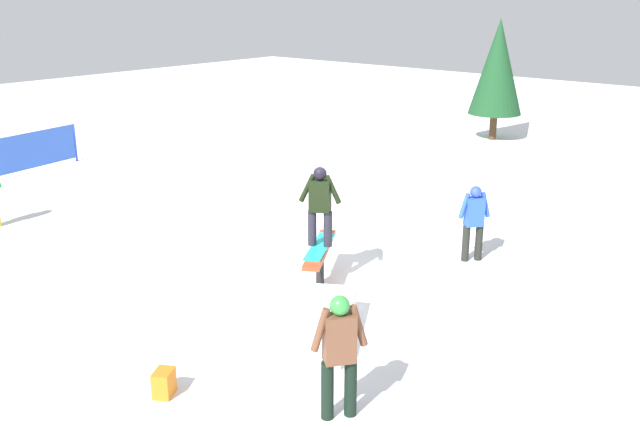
# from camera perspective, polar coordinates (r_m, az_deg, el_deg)

# --- Properties ---
(ground_plane) EXTENTS (60.00, 60.00, 0.00)m
(ground_plane) POSITION_cam_1_polar(r_m,az_deg,el_deg) (12.37, 0.00, -5.67)
(ground_plane) COLOR white
(rail_feature) EXTENTS (1.72, 1.18, 0.68)m
(rail_feature) POSITION_cam_1_polar(r_m,az_deg,el_deg) (12.16, 0.00, -3.22)
(rail_feature) COLOR black
(rail_feature) RESTS_ON ground
(snow_kicker_ramp) EXTENTS (2.31, 2.21, 0.46)m
(snow_kicker_ramp) POSITION_cam_1_polar(r_m,az_deg,el_deg) (10.55, -1.74, -8.62)
(snow_kicker_ramp) COLOR white
(snow_kicker_ramp) RESTS_ON ground
(main_rider_on_rail) EXTENTS (1.32, 0.89, 1.40)m
(main_rider_on_rail) POSITION_cam_1_polar(r_m,az_deg,el_deg) (11.89, 0.00, 0.47)
(main_rider_on_rail) COLOR #1EB4C1
(main_rider_on_rail) RESTS_ON rail_feature
(bystander_brown) EXTENTS (0.61, 0.48, 1.57)m
(bystander_brown) POSITION_cam_1_polar(r_m,az_deg,el_deg) (8.42, 1.56, -10.89)
(bystander_brown) COLOR black
(bystander_brown) RESTS_ON ground
(bystander_blue) EXTENTS (0.54, 0.45, 1.44)m
(bystander_blue) POSITION_cam_1_polar(r_m,az_deg,el_deg) (13.45, 12.21, -0.45)
(bystander_blue) COLOR black
(bystander_blue) RESTS_ON ground
(loose_snowboard_white) EXTENTS (1.36, 0.59, 0.02)m
(loose_snowboard_white) POSITION_cam_1_polar(r_m,az_deg,el_deg) (15.18, 0.51, -1.11)
(loose_snowboard_white) COLOR white
(loose_snowboard_white) RESTS_ON ground
(backpack_on_snow) EXTENTS (0.37, 0.34, 0.34)m
(backpack_on_snow) POSITION_cam_1_polar(r_m,az_deg,el_deg) (9.37, -12.38, -13.11)
(backpack_on_snow) COLOR orange
(backpack_on_snow) RESTS_ON ground
(safety_fence) EXTENTS (3.85, 0.66, 1.10)m
(safety_fence) POSITION_cam_1_polar(r_m,az_deg,el_deg) (21.01, -22.98, 4.45)
(safety_fence) COLOR blue
(safety_fence) RESTS_ON ground
(pine_tree_near) EXTENTS (1.74, 1.74, 3.96)m
(pine_tree_near) POSITION_cam_1_polar(r_m,az_deg,el_deg) (24.46, 14.02, 11.31)
(pine_tree_near) COLOR #4C331E
(pine_tree_near) RESTS_ON ground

